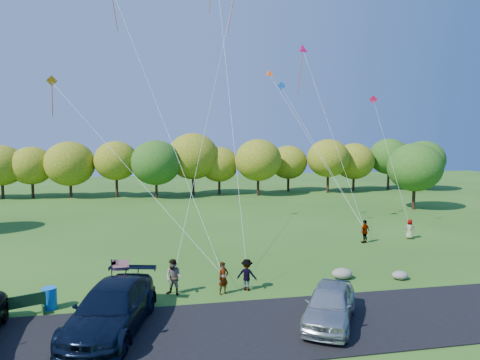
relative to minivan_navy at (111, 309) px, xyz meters
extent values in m
plane|color=#275317|center=(6.09, 3.20, -1.01)|extent=(140.00, 140.00, 0.00)
cube|color=black|center=(6.09, -0.80, -0.98)|extent=(44.00, 6.00, 0.06)
cylinder|color=#361F13|center=(-18.34, 42.70, 0.10)|extent=(0.36, 0.36, 2.23)
ellipsoid|color=#2E5C17|center=(-18.34, 42.70, 2.99)|extent=(5.45, 5.45, 4.90)
cylinder|color=#361F13|center=(-13.72, 43.18, 0.11)|extent=(0.36, 0.36, 2.25)
ellipsoid|color=#225115|center=(-13.72, 43.18, 3.30)|extent=(6.33, 6.33, 5.70)
cylinder|color=#361F13|center=(-9.17, 43.16, 0.53)|extent=(0.36, 0.36, 3.09)
ellipsoid|color=#225115|center=(-9.17, 43.16, 3.97)|extent=(5.82, 5.82, 5.24)
cylinder|color=#361F13|center=(-4.62, 39.83, 0.49)|extent=(0.36, 0.36, 3.00)
ellipsoid|color=#2E5C17|center=(-4.62, 39.83, 3.78)|extent=(5.50, 5.50, 4.95)
cylinder|color=#361F13|center=(0.58, 40.32, 0.27)|extent=(0.36, 0.36, 2.56)
ellipsoid|color=#225115|center=(0.58, 40.32, 3.79)|extent=(6.89, 6.89, 6.20)
cylinder|color=#361F13|center=(5.66, 43.06, 0.50)|extent=(0.36, 0.36, 3.02)
ellipsoid|color=#2E5C17|center=(5.66, 43.06, 3.81)|extent=(5.56, 5.56, 5.00)
cylinder|color=#361F13|center=(11.71, 40.11, 0.41)|extent=(0.36, 0.36, 2.84)
ellipsoid|color=#225115|center=(11.71, 40.11, 4.08)|extent=(6.93, 6.93, 6.23)
cylinder|color=#361F13|center=(16.27, 41.50, 0.41)|extent=(0.36, 0.36, 2.84)
ellipsoid|color=#2E5C17|center=(16.27, 41.50, 3.47)|extent=(5.06, 5.06, 4.55)
cylinder|color=#361F13|center=(20.90, 43.15, 0.57)|extent=(0.36, 0.36, 3.16)
ellipsoid|color=#2E5C17|center=(20.90, 43.15, 4.20)|extent=(6.34, 6.34, 5.70)
cylinder|color=#361F13|center=(26.79, 42.60, 0.54)|extent=(0.36, 0.36, 3.11)
ellipsoid|color=#225115|center=(26.79, 42.60, 4.20)|extent=(6.47, 6.47, 5.82)
cylinder|color=#361F13|center=(30.46, 41.75, 0.20)|extent=(0.36, 0.36, 2.43)
ellipsoid|color=#225115|center=(30.46, 41.75, 3.04)|extent=(4.98, 4.98, 4.48)
cylinder|color=#361F13|center=(36.48, 40.66, 0.17)|extent=(0.36, 0.36, 2.36)
ellipsoid|color=#225115|center=(36.48, 40.66, 2.94)|extent=(4.90, 4.90, 4.41)
cylinder|color=#361F13|center=(40.94, 40.70, 0.32)|extent=(0.36, 0.36, 2.66)
ellipsoid|color=#2E5C17|center=(40.94, 40.70, 3.37)|extent=(5.30, 5.30, 4.77)
cylinder|color=#361F13|center=(30.09, 25.20, 0.39)|extent=(0.36, 0.36, 2.80)
ellipsoid|color=#225115|center=(30.09, 25.20, 3.74)|extent=(6.00, 6.00, 5.40)
imported|color=black|center=(0.00, 0.00, 0.00)|extent=(4.12, 7.00, 1.90)
imported|color=#A2AAAD|center=(9.23, -0.95, -0.12)|extent=(4.12, 5.20, 1.66)
imported|color=#4C4C59|center=(5.21, 3.42, -0.16)|extent=(0.74, 0.66, 1.70)
imported|color=#4C4C59|center=(2.69, 3.79, -0.08)|extent=(1.14, 1.08, 1.87)
imported|color=#4C4C59|center=(6.53, 3.76, -0.17)|extent=(1.25, 1.03, 1.68)
imported|color=#4C4C59|center=(17.50, 12.06, -0.12)|extent=(1.12, 0.89, 1.78)
imported|color=#4C4C59|center=(21.63, 12.59, -0.23)|extent=(0.91, 0.78, 1.57)
cube|color=#153B19|center=(-4.06, 2.50, -0.58)|extent=(1.75, 0.78, 0.06)
cube|color=#153B19|center=(-4.06, 2.32, -0.28)|extent=(1.73, 0.73, 0.56)
cube|color=#153B19|center=(-4.83, 2.50, -0.80)|extent=(0.24, 0.46, 0.43)
cube|color=#153B19|center=(-3.30, 2.50, -0.80)|extent=(0.24, 0.46, 0.43)
cylinder|color=blue|center=(-3.16, 3.09, -0.50)|extent=(0.68, 0.68, 1.02)
cylinder|color=black|center=(-0.28, 3.00, 0.12)|extent=(0.05, 0.05, 2.27)
cube|color=red|center=(0.13, 3.00, 0.94)|extent=(0.82, 0.54, 0.02)
cube|color=navy|center=(-0.11, 3.01, 1.10)|extent=(0.33, 0.02, 0.25)
ellipsoid|color=gray|center=(12.29, 4.55, -0.71)|extent=(1.20, 0.94, 0.60)
ellipsoid|color=#6D655D|center=(15.49, 3.81, -0.77)|extent=(0.93, 0.77, 0.48)
cone|color=#FF5310|center=(11.63, 18.81, 12.56)|extent=(0.91, 0.54, 0.78)
cone|color=#CC0E56|center=(14.41, 18.14, 14.60)|extent=(1.07, 0.61, 0.96)
cube|color=#C80E3A|center=(19.64, 15.41, 10.20)|extent=(0.55, 0.44, 0.66)
cube|color=orange|center=(-4.68, 12.19, 10.73)|extent=(0.69, 0.18, 0.68)
cube|color=blue|center=(12.02, 16.44, 11.25)|extent=(0.59, 0.46, 0.69)
camera|label=1|loc=(2.07, -17.80, 7.11)|focal=32.00mm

